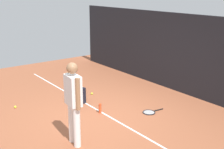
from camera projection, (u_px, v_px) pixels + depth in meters
The scene contains 9 objects.
ground_plane at pixel (99, 116), 7.34m from camera, with size 12.00×12.00×0.00m, color #9E5638.
back_fence at pixel (183, 54), 8.72m from camera, with size 10.00×0.10×2.35m, color black.
court_line at pixel (105, 114), 7.44m from camera, with size 9.00×0.05×0.00m, color white.
tennis_player at pixel (73, 99), 5.77m from camera, with size 0.53×0.26×1.70m.
tennis_racket at pixel (150, 112), 7.53m from camera, with size 0.36×0.63×0.03m.
backpack at pixel (79, 96), 8.06m from camera, with size 0.34×0.34×0.44m.
tennis_ball_near_player at pixel (92, 94), 8.79m from camera, with size 0.07×0.07×0.07m, color #CCE033.
tennis_ball_mid_court at pixel (15, 107), 7.81m from camera, with size 0.07×0.07×0.07m, color #CCE033.
water_bottle at pixel (100, 108), 7.48m from camera, with size 0.07×0.07×0.25m, color #D84C26.
Camera 1 is at (5.61, -3.77, 3.05)m, focal length 47.59 mm.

